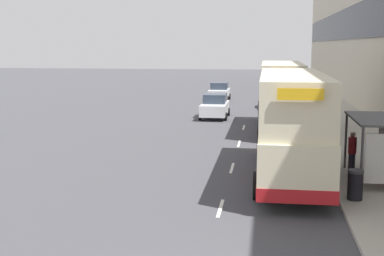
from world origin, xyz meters
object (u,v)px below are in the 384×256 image
(litter_bin, at_px, (355,185))
(car_0, at_px, (219,92))
(pedestrian_1, at_px, (352,152))
(double_decker_bus_near, at_px, (291,123))
(car_2, at_px, (215,106))
(double_decker_bus_ahead, at_px, (281,95))
(bus_shelter, at_px, (378,138))
(car_1, at_px, (274,97))

(litter_bin, bearing_deg, car_0, 102.82)
(pedestrian_1, bearing_deg, car_0, 105.37)
(double_decker_bus_near, relative_size, car_2, 2.36)
(pedestrian_1, xyz_separation_m, litter_bin, (-0.49, -4.05, -0.35))
(double_decker_bus_near, distance_m, double_decker_bus_ahead, 12.72)
(bus_shelter, height_order, double_decker_bus_ahead, double_decker_bus_ahead)
(double_decker_bus_ahead, relative_size, pedestrian_1, 5.93)
(double_decker_bus_ahead, bearing_deg, car_1, 91.32)
(car_1, relative_size, pedestrian_1, 2.58)
(bus_shelter, xyz_separation_m, double_decker_bus_near, (-3.30, 0.70, 0.41))
(double_decker_bus_near, height_order, pedestrian_1, double_decker_bus_near)
(car_2, distance_m, pedestrian_1, 18.72)
(bus_shelter, bearing_deg, car_1, 98.04)
(litter_bin, bearing_deg, bus_shelter, 65.04)
(double_decker_bus_ahead, relative_size, car_2, 2.25)
(bus_shelter, distance_m, litter_bin, 3.14)
(double_decker_bus_near, xyz_separation_m, car_1, (-0.37, 25.28, -1.39))
(bus_shelter, bearing_deg, double_decker_bus_ahead, 104.14)
(bus_shelter, distance_m, car_2, 20.34)
(car_0, relative_size, car_2, 0.91)
(car_2, xyz_separation_m, litter_bin, (6.92, -21.24, -0.22))
(bus_shelter, height_order, car_2, bus_shelter)
(bus_shelter, xyz_separation_m, car_1, (-3.67, 25.98, -0.99))
(double_decker_bus_near, distance_m, car_0, 31.07)
(double_decker_bus_near, bearing_deg, car_2, 105.13)
(car_0, relative_size, pedestrian_1, 2.41)
(car_0, height_order, litter_bin, car_0)
(bus_shelter, bearing_deg, car_0, 105.95)
(double_decker_bus_near, bearing_deg, litter_bin, -58.07)
(pedestrian_1, bearing_deg, litter_bin, -96.89)
(car_0, xyz_separation_m, litter_bin, (7.70, -33.85, -0.21))
(bus_shelter, height_order, car_0, bus_shelter)
(double_decker_bus_ahead, bearing_deg, litter_bin, -82.34)
(bus_shelter, relative_size, car_1, 0.94)
(car_1, relative_size, car_2, 0.98)
(double_decker_bus_ahead, xyz_separation_m, pedestrian_1, (2.65, -12.00, -1.26))
(car_0, relative_size, litter_bin, 3.96)
(bus_shelter, distance_m, pedestrian_1, 1.81)
(bus_shelter, distance_m, car_1, 26.26)
(car_0, height_order, car_1, car_1)
(double_decker_bus_ahead, bearing_deg, double_decker_bus_near, -89.62)
(bus_shelter, height_order, double_decker_bus_near, double_decker_bus_near)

